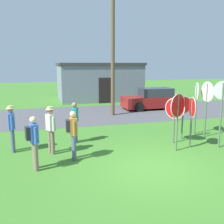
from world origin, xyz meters
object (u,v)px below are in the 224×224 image
object	(u,v)px
stop_sign_center_cluster	(178,112)
stop_sign_far_back	(175,113)
person_in_teal	(12,126)
stop_sign_leaning_left	(192,113)
person_in_blue	(51,127)
stop_sign_rear_right	(183,110)
stop_sign_rear_left	(196,99)
utility_pole	(113,48)
person_in_dark_shirt	(73,132)
parked_car_on_street	(153,99)
person_holding_notes	(33,139)
stop_sign_tallest	(222,103)
stop_sign_low_front	(207,99)
person_on_left	(75,120)

from	to	relation	value
stop_sign_center_cluster	stop_sign_far_back	size ratio (longest dim) A/B	1.16
person_in_teal	stop_sign_leaning_left	bearing A→B (deg)	-11.45
person_in_blue	person_in_teal	bearing A→B (deg)	156.92
stop_sign_rear_right	stop_sign_rear_left	bearing A→B (deg)	29.83
utility_pole	stop_sign_leaning_left	world-z (taller)	utility_pole
person_in_dark_shirt	person_in_blue	xyz separation A→B (m)	(-0.69, 0.80, 0.00)
stop_sign_leaning_left	parked_car_on_street	bearing A→B (deg)	74.87
utility_pole	person_holding_notes	bearing A→B (deg)	-121.53
stop_sign_tallest	person_in_blue	distance (m)	6.49
person_holding_notes	utility_pole	bearing A→B (deg)	58.47
stop_sign_center_cluster	stop_sign_rear_left	size ratio (longest dim) A/B	0.91
stop_sign_rear_left	stop_sign_low_front	bearing A→B (deg)	-75.50
person_in_blue	parked_car_on_street	bearing A→B (deg)	45.58
stop_sign_rear_left	stop_sign_far_back	xyz separation A→B (m)	(-1.65, -0.99, -0.38)
person_in_teal	utility_pole	bearing A→B (deg)	45.85
stop_sign_rear_left	person_in_blue	bearing A→B (deg)	-171.90
stop_sign_leaning_left	stop_sign_center_cluster	bearing A→B (deg)	-164.34
utility_pole	parked_car_on_street	size ratio (longest dim) A/B	1.85
stop_sign_low_front	stop_sign_tallest	bearing A→B (deg)	-104.73
stop_sign_far_back	person_on_left	xyz separation A→B (m)	(-3.92, 1.15, -0.33)
stop_sign_leaning_left	stop_sign_rear_left	world-z (taller)	stop_sign_rear_left
stop_sign_rear_left	person_on_left	world-z (taller)	stop_sign_rear_left
stop_sign_center_cluster	person_on_left	size ratio (longest dim) A/B	1.29
stop_sign_far_back	person_on_left	distance (m)	4.10
person_on_left	stop_sign_rear_left	bearing A→B (deg)	-1.63
parked_car_on_street	stop_sign_far_back	distance (m)	8.21
stop_sign_rear_right	stop_sign_leaning_left	world-z (taller)	stop_sign_leaning_left
stop_sign_rear_right	stop_sign_center_cluster	distance (m)	1.68
utility_pole	parked_car_on_street	bearing A→B (deg)	23.26
stop_sign_center_cluster	stop_sign_low_front	bearing A→B (deg)	31.46
person_in_dark_shirt	person_in_teal	distance (m)	2.49
parked_car_on_street	person_on_left	xyz separation A→B (m)	(-6.54, -6.61, 0.26)
stop_sign_rear_right	person_in_blue	distance (m)	5.58
stop_sign_leaning_left	stop_sign_far_back	distance (m)	0.79
stop_sign_center_cluster	person_holding_notes	world-z (taller)	stop_sign_center_cluster
stop_sign_far_back	person_in_teal	distance (m)	6.35
stop_sign_tallest	stop_sign_center_cluster	distance (m)	1.83
stop_sign_center_cluster	stop_sign_rear_right	bearing A→B (deg)	52.02
utility_pole	parked_car_on_street	distance (m)	5.14
stop_sign_center_cluster	utility_pole	bearing A→B (deg)	93.58
stop_sign_leaning_left	person_holding_notes	xyz separation A→B (m)	(-5.83, -0.61, -0.38)
stop_sign_leaning_left	person_in_blue	size ratio (longest dim) A/B	1.15
stop_sign_tallest	person_in_blue	xyz separation A→B (m)	(-6.35, 1.06, -0.78)
stop_sign_low_front	stop_sign_rear_left	xyz separation A→B (m)	(-0.14, 0.56, -0.07)
stop_sign_low_front	person_holding_notes	distance (m)	7.54
stop_sign_rear_left	person_in_teal	distance (m)	8.00
utility_pole	person_in_dark_shirt	distance (m)	8.43
utility_pole	parked_car_on_street	world-z (taller)	utility_pole
utility_pole	person_on_left	distance (m)	6.80
stop_sign_leaning_left	stop_sign_rear_left	distance (m)	2.17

